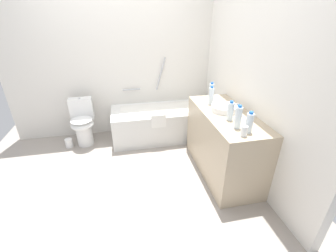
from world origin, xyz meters
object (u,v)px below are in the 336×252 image
water_bottle_2 (249,123)px  water_bottle_3 (238,115)px  water_bottle_5 (230,111)px  bathtub (161,122)px  sink_basin (224,108)px  water_bottle_0 (211,96)px  toilet (83,123)px  toilet_paper_roll (69,143)px  soap_dish (216,102)px  water_bottle_4 (211,92)px  water_bottle_1 (238,117)px  sink_faucet (238,107)px  drinking_glass_0 (244,131)px

water_bottle_2 → water_bottle_3: (-0.00, 0.22, -0.01)m
water_bottle_2 → water_bottle_5: size_ratio=1.01×
bathtub → water_bottle_3: bathtub is taller
sink_basin → water_bottle_0: size_ratio=1.28×
bathtub → water_bottle_3: (0.60, -1.33, 0.65)m
toilet → toilet_paper_roll: size_ratio=5.33×
sink_basin → soap_dish: (0.01, 0.28, -0.02)m
bathtub → water_bottle_4: (0.58, -0.61, 0.68)m
soap_dish → toilet: bearing=157.9°
water_bottle_0 → water_bottle_5: water_bottle_0 is taller
water_bottle_0 → water_bottle_3: size_ratio=1.19×
toilet → soap_dish: 2.05m
water_bottle_3 → toilet_paper_roll: bearing=148.4°
sink_basin → water_bottle_5: water_bottle_5 is taller
water_bottle_3 → toilet_paper_roll: 2.59m
bathtub → sink_basin: bathtub is taller
water_bottle_1 → water_bottle_5: (0.01, 0.20, -0.02)m
toilet → soap_dish: (1.85, -0.75, 0.48)m
sink_basin → water_bottle_5: bearing=-100.6°
soap_dish → toilet_paper_roll: size_ratio=0.66×
water_bottle_3 → water_bottle_1: bearing=-117.8°
water_bottle_0 → water_bottle_1: 0.68m
water_bottle_2 → soap_dish: water_bottle_2 is taller
water_bottle_2 → water_bottle_4: bearing=91.4°
water_bottle_4 → soap_dish: bearing=-75.0°
water_bottle_4 → water_bottle_5: 0.63m
water_bottle_0 → toilet: bearing=155.8°
water_bottle_0 → sink_faucet: bearing=-42.2°
sink_faucet → water_bottle_1: (-0.24, -0.45, 0.08)m
bathtub → water_bottle_1: bearing=-69.4°
toilet → water_bottle_5: size_ratio=3.29×
water_bottle_1 → soap_dish: (0.07, 0.72, -0.11)m
drinking_glass_0 → toilet_paper_roll: drinking_glass_0 is taller
water_bottle_1 → drinking_glass_0: bearing=-95.4°
sink_basin → water_bottle_2: 0.56m
water_bottle_3 → water_bottle_5: 0.10m
sink_basin → water_bottle_4: bearing=92.7°
bathtub → water_bottle_0: bathtub is taller
toilet → water_bottle_1: size_ratio=2.89×
sink_basin → drinking_glass_0: bearing=-96.9°
water_bottle_0 → water_bottle_1: bearing=-88.5°
sink_faucet → soap_dish: bearing=121.8°
water_bottle_5 → soap_dish: water_bottle_5 is taller
sink_faucet → water_bottle_0: (-0.26, 0.24, 0.08)m
bathtub → water_bottle_5: bathtub is taller
soap_dish → sink_basin: bearing=-92.2°
bathtub → toilet: bathtub is taller
bathtub → water_bottle_5: 1.51m
water_bottle_5 → toilet_paper_roll: (-2.04, 1.20, -0.87)m
water_bottle_5 → soap_dish: size_ratio=2.46×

